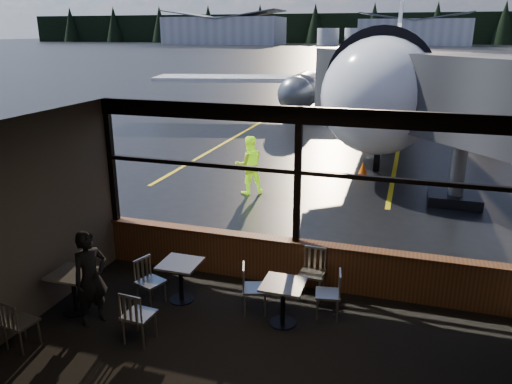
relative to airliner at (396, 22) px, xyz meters
The scene contains 30 objects.
ground_plane 99.45m from the airliner, 90.37° to the left, with size 520.00×520.00×0.00m, color black.
carpet_floor 24.27m from the airliner, 91.54° to the right, with size 8.00×6.00×0.01m, color black.
ceiling 23.77m from the airliner, 91.54° to the right, with size 8.00×6.00×0.04m, color #38332D.
wall_left 24.40m from the airliner, 101.08° to the right, with size 0.04×6.00×3.50m, color #4E473F.
window_sill 21.25m from the airliner, 91.77° to the right, with size 8.00×0.28×0.90m, color #542E19.
window_header 20.79m from the airliner, 91.77° to the right, with size 8.00×0.18×0.30m, color black.
mullion_left 21.41m from the airliner, 102.50° to the right, with size 0.12×0.12×2.60m, color black.
mullion_centre 20.93m from the airliner, 91.77° to the right, with size 0.12×0.12×2.60m, color black.
window_transom 20.91m from the airliner, 91.77° to the right, with size 8.00×0.10×0.08m, color black.
airliner is the anchor object (origin of this frame).
jet_bridge 15.75m from the airliner, 78.97° to the right, with size 8.74×10.68×4.66m, color #2B2B2D, non-canonical shape.
cafe_table_near 22.66m from the airliner, 91.34° to the right, with size 0.70×0.70×0.77m, color gray, non-canonical shape.
cafe_table_mid 22.60m from the airliner, 96.52° to the right, with size 0.70×0.70×0.77m, color gray, non-canonical shape.
cafe_table_left 23.72m from the airliner, 100.26° to the right, with size 0.70×0.70×0.77m, color #9C968F, non-canonical shape.
chair_near_e 22.22m from the airliner, 89.56° to the right, with size 0.48×0.48×0.89m, color #BBB6A9, non-canonical shape.
chair_near_w 22.46m from the airliner, 92.82° to the right, with size 0.50×0.50×0.92m, color beige, non-canonical shape.
chair_near_n 21.63m from the airliner, 90.62° to the right, with size 0.52×0.52×0.95m, color #B8B4A6, non-canonical shape.
chair_mid_s 23.92m from the airliner, 96.33° to the right, with size 0.51×0.51×0.94m, color #B5AFA3, non-canonical shape.
chair_mid_w 22.94m from the airliner, 97.57° to the right, with size 0.49×0.49×0.90m, color #B0AC9F, non-canonical shape.
chair_left_s 24.84m from the airliner, 100.05° to the right, with size 0.48×0.48×0.88m, color #B2ADA1, non-canonical shape.
passenger 23.74m from the airliner, 98.90° to the right, with size 0.61×0.40×1.67m, color black.
ground_crew 16.33m from the airliner, 102.21° to the right, with size 0.87×0.67×1.78m, color #BFF219.
cone_nose 13.31m from the airliner, 90.81° to the right, with size 0.35×0.35×0.49m, color #F55007.
cone_wing 8.04m from the airliner, behind, with size 0.40×0.40×0.55m, color #F14507.
hangar_left 174.26m from the airliner, 113.91° to the left, with size 45.00×18.00×11.00m, color silver, non-canonical shape.
hangar_mid 164.31m from the airliner, 90.22° to the left, with size 38.00×15.00×10.00m, color silver, non-canonical shape.
fuel_tank_a 164.21m from the airliner, 100.75° to the left, with size 8.00×8.00×6.00m, color silver.
fuel_tank_b 162.64m from the airliner, 97.29° to the left, with size 8.00×8.00×6.00m, color silver.
fuel_tank_c 161.67m from the airliner, 93.77° to the left, with size 8.00×8.00×6.00m, color silver.
treeline 189.31m from the airliner, 90.19° to the left, with size 360.00×3.00×12.00m, color black.
Camera 1 is at (1.90, -8.67, 4.76)m, focal length 35.00 mm.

